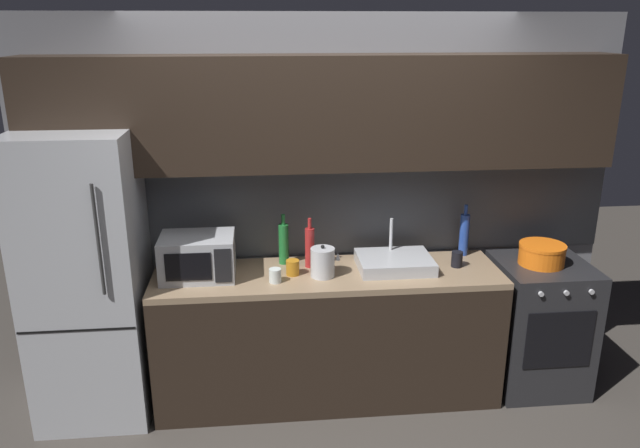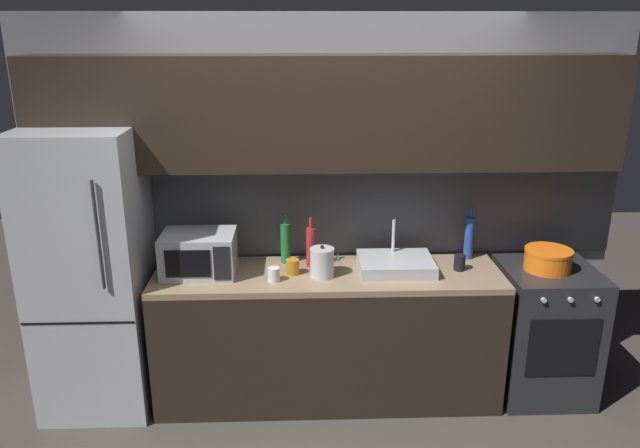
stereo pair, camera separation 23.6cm
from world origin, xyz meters
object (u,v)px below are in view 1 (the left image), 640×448
at_px(kettle, 323,262).
at_px(mug_amber, 293,268).
at_px(refrigerator, 88,279).
at_px(wine_bottle_red, 310,247).
at_px(oven_range, 538,324).
at_px(mug_clear, 275,276).
at_px(wine_bottle_blue, 464,234).
at_px(mug_dark, 457,259).
at_px(cooking_pot, 542,254).
at_px(microwave, 198,257).
at_px(wine_bottle_green, 284,243).

distance_m(kettle, mug_amber, 0.20).
relative_size(refrigerator, wine_bottle_red, 5.51).
bearing_deg(wine_bottle_red, oven_range, -4.18).
height_order(wine_bottle_red, mug_clear, wine_bottle_red).
relative_size(wine_bottle_blue, mug_clear, 4.08).
bearing_deg(wine_bottle_red, mug_clear, -135.13).
height_order(kettle, mug_clear, kettle).
bearing_deg(mug_dark, kettle, -175.55).
relative_size(mug_amber, mug_clear, 1.11).
bearing_deg(mug_amber, cooking_pot, 0.47).
xyz_separation_m(refrigerator, wine_bottle_blue, (2.47, 0.22, 0.13)).
height_order(microwave, wine_bottle_red, wine_bottle_red).
distance_m(kettle, cooking_pot, 1.47).
bearing_deg(microwave, oven_range, -0.49).
bearing_deg(cooking_pot, wine_bottle_blue, 154.15).
bearing_deg(kettle, refrigerator, 177.86).
bearing_deg(cooking_pot, mug_clear, -176.10).
relative_size(microwave, mug_amber, 4.68).
xyz_separation_m(oven_range, cooking_pot, (-0.03, 0.00, 0.52)).
distance_m(mug_amber, mug_clear, 0.16).
xyz_separation_m(refrigerator, mug_amber, (1.27, -0.01, 0.03)).
bearing_deg(wine_bottle_green, cooking_pot, -6.40).
bearing_deg(mug_clear, mug_amber, 42.98).
bearing_deg(oven_range, wine_bottle_blue, 155.49).
distance_m(refrigerator, cooking_pot, 2.93).
distance_m(wine_bottle_red, cooking_pot, 1.54).
xyz_separation_m(wine_bottle_green, mug_dark, (1.13, -0.18, -0.09)).
bearing_deg(refrigerator, wine_bottle_blue, 5.19).
relative_size(refrigerator, mug_dark, 17.66).
height_order(refrigerator, oven_range, refrigerator).
distance_m(microwave, mug_clear, 0.51).
bearing_deg(kettle, cooking_pot, 2.14).
xyz_separation_m(microwave, cooking_pot, (2.25, -0.02, -0.06)).
xyz_separation_m(wine_bottle_green, mug_clear, (-0.07, -0.31, -0.10)).
bearing_deg(microwave, cooking_pot, -0.47).
relative_size(wine_bottle_blue, mug_amber, 3.66).
bearing_deg(wine_bottle_blue, microwave, -173.43).
distance_m(kettle, wine_bottle_blue, 1.05).
relative_size(microwave, wine_bottle_red, 1.37).
xyz_separation_m(kettle, mug_clear, (-0.30, -0.07, -0.05)).
bearing_deg(microwave, mug_clear, -16.19).
bearing_deg(mug_amber, kettle, -12.33).
bearing_deg(wine_bottle_blue, oven_range, -24.51).
relative_size(refrigerator, cooking_pot, 6.09).
relative_size(microwave, mug_dark, 4.40).
relative_size(oven_range, mug_dark, 8.62).
relative_size(mug_amber, cooking_pot, 0.32).
xyz_separation_m(refrigerator, microwave, (0.68, 0.02, 0.11)).
relative_size(wine_bottle_blue, mug_dark, 3.45).
xyz_separation_m(wine_bottle_green, wine_bottle_red, (0.17, -0.08, -0.00)).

